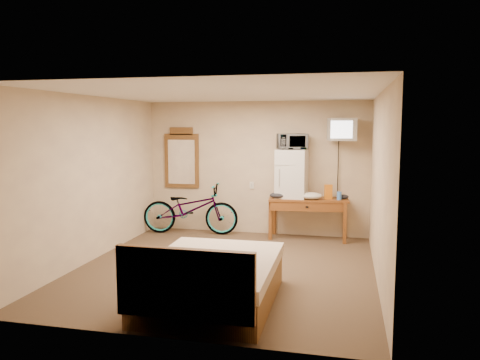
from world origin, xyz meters
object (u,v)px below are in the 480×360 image
(mini_fridge, at_px, (292,173))
(bed, at_px, (211,280))
(crt_television, at_px, (342,129))
(desk, at_px, (308,205))
(microwave, at_px, (292,142))
(wall_mirror, at_px, (182,159))
(blue_cup, at_px, (339,196))
(bicycle, at_px, (190,209))

(mini_fridge, distance_m, bed, 3.60)
(crt_television, relative_size, bed, 0.31)
(mini_fridge, relative_size, crt_television, 1.44)
(crt_television, bearing_deg, desk, -177.60)
(microwave, height_order, crt_television, crt_television)
(crt_television, relative_size, wall_mirror, 0.52)
(desk, height_order, microwave, microwave)
(blue_cup, distance_m, wall_mirror, 3.11)
(mini_fridge, relative_size, blue_cup, 6.17)
(wall_mirror, bearing_deg, bed, -65.52)
(crt_television, relative_size, bicycle, 0.33)
(mini_fridge, height_order, bicycle, mini_fridge)
(desk, distance_m, blue_cup, 0.58)
(mini_fridge, xyz_separation_m, wall_mirror, (-2.18, 0.21, 0.22))
(crt_television, xyz_separation_m, bed, (-1.39, -3.40, -1.69))
(crt_television, distance_m, wall_mirror, 3.11)
(bed, bearing_deg, wall_mirror, 114.48)
(wall_mirror, height_order, bed, wall_mirror)
(mini_fridge, distance_m, wall_mirror, 2.20)
(mini_fridge, bearing_deg, bed, -98.54)
(mini_fridge, height_order, bed, mini_fridge)
(blue_cup, relative_size, bed, 0.07)
(wall_mirror, bearing_deg, blue_cup, -5.66)
(wall_mirror, relative_size, bed, 0.60)
(microwave, relative_size, bicycle, 0.28)
(desk, height_order, bicycle, bicycle)
(blue_cup, height_order, bicycle, bicycle)
(desk, xyz_separation_m, crt_television, (0.56, 0.02, 1.35))
(mini_fridge, bearing_deg, bicycle, -176.58)
(microwave, distance_m, bed, 3.78)
(blue_cup, bearing_deg, wall_mirror, 174.34)
(blue_cup, relative_size, wall_mirror, 0.12)
(microwave, bearing_deg, mini_fridge, -144.84)
(blue_cup, bearing_deg, crt_television, 75.43)
(blue_cup, xyz_separation_m, wall_mirror, (-3.04, 0.30, 0.59))
(wall_mirror, xyz_separation_m, bed, (1.66, -3.65, -1.11))
(blue_cup, xyz_separation_m, crt_television, (0.01, 0.05, 1.16))
(desk, relative_size, blue_cup, 10.28)
(crt_television, bearing_deg, bicycle, -178.50)
(bed, bearing_deg, crt_television, 67.85)
(bicycle, xyz_separation_m, bed, (1.39, -3.33, -0.18))
(wall_mirror, relative_size, bicycle, 0.65)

